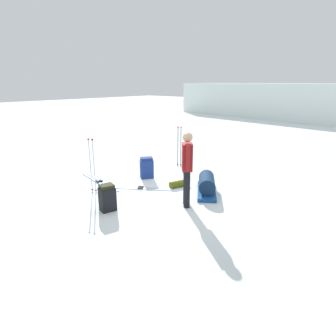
{
  "coord_description": "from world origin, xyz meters",
  "views": [
    {
      "loc": [
        4.46,
        -5.13,
        2.72
      ],
      "look_at": [
        0.0,
        0.0,
        0.7
      ],
      "focal_mm": 30.92,
      "sensor_mm": 36.0,
      "label": 1
    }
  ],
  "objects": [
    {
      "name": "backpack_large_dark",
      "position": [
        -1.35,
        0.6,
        0.3
      ],
      "size": [
        0.44,
        0.46,
        0.62
      ],
      "color": "navy",
      "rests_on": "ground_plane"
    },
    {
      "name": "backpack_bright",
      "position": [
        -0.4,
        -1.57,
        0.29
      ],
      "size": [
        0.35,
        0.38,
        0.6
      ],
      "color": "black",
      "rests_on": "ground_plane"
    },
    {
      "name": "thermos_bottle",
      "position": [
        -0.75,
        1.63,
        0.13
      ],
      "size": [
        0.07,
        0.07,
        0.26
      ],
      "primitive_type": "cylinder",
      "color": "#187038",
      "rests_on": "ground_plane"
    },
    {
      "name": "ground_plane",
      "position": [
        0.0,
        0.0,
        0.0
      ],
      "size": [
        80.0,
        80.0,
        0.0
      ],
      "primitive_type": "plane",
      "color": "white"
    },
    {
      "name": "ski_pair_near",
      "position": [
        -2.09,
        -0.57,
        0.01
      ],
      "size": [
        1.99,
        0.54,
        0.05
      ],
      "color": "#2E63AE",
      "rests_on": "ground_plane"
    },
    {
      "name": "sleeping_mat_rolled",
      "position": [
        -0.15,
        0.62,
        0.09
      ],
      "size": [
        0.35,
        0.58,
        0.18
      ],
      "primitive_type": "cylinder",
      "rotation": [
        0.0,
        1.57,
        4.38
      ],
      "color": "#586013",
      "rests_on": "ground_plane"
    },
    {
      "name": "ski_poles_planted_far",
      "position": [
        -1.55,
        -1.12,
        0.77
      ],
      "size": [
        0.18,
        0.1,
        1.4
      ],
      "color": "#B5AFB9",
      "rests_on": "ground_plane"
    },
    {
      "name": "distant_snow_ridge",
      "position": [
        -3.83,
        18.45,
        1.31
      ],
      "size": [
        18.0,
        7.0,
        2.63
      ],
      "primitive_type": "cube",
      "rotation": [
        0.0,
        0.0,
        -0.12
      ],
      "color": "white",
      "rests_on": "ground_plane"
    },
    {
      "name": "gear_sled",
      "position": [
        0.67,
        0.73,
        0.22
      ],
      "size": [
        1.1,
        1.31,
        0.49
      ],
      "color": "navy",
      "rests_on": "ground_plane"
    },
    {
      "name": "ski_poles_planted_near",
      "position": [
        -1.39,
        2.18,
        0.74
      ],
      "size": [
        0.17,
        0.1,
        1.34
      ],
      "color": "black",
      "rests_on": "ground_plane"
    },
    {
      "name": "skier_standing",
      "position": [
        0.75,
        -0.22,
        0.95
      ],
      "size": [
        0.41,
        0.45,
        1.7
      ],
      "color": "black",
      "rests_on": "ground_plane"
    },
    {
      "name": "ski_pair_far",
      "position": [
        -0.84,
        -0.16,
        0.01
      ],
      "size": [
        1.53,
        1.09,
        0.05
      ],
      "color": "silver",
      "rests_on": "ground_plane"
    }
  ]
}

